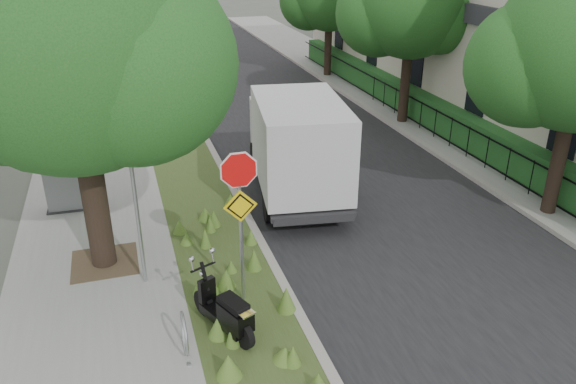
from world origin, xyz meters
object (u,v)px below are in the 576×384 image
at_px(box_truck, 297,142).
at_px(utility_cabinet, 64,186).
at_px(scooter_near, 229,316).
at_px(sign_assembly, 240,198).

distance_m(box_truck, utility_cabinet, 6.16).
distance_m(scooter_near, box_truck, 6.41).
bearing_deg(utility_cabinet, box_truck, -6.96).
bearing_deg(scooter_near, box_truck, 61.10).
bearing_deg(scooter_near, sign_assembly, 63.56).
xyz_separation_m(box_truck, utility_cabinet, (-6.06, 0.74, -0.82)).
bearing_deg(sign_assembly, scooter_near, -116.44).
height_order(box_truck, utility_cabinet, box_truck).
height_order(sign_assembly, scooter_near, sign_assembly).
distance_m(sign_assembly, box_truck, 5.28).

